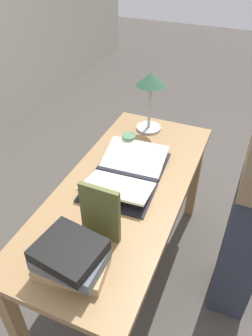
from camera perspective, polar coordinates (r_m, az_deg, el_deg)
name	(u,v)px	position (r m, az deg, el deg)	size (l,w,h in m)	color
ground_plane	(124,270)	(2.21, -0.32, -17.35)	(12.00, 12.00, 0.00)	#47423D
reading_desk	(124,201)	(1.74, -0.39, -5.72)	(1.44, 0.61, 0.72)	#937047
open_book	(127,173)	(1.71, 0.10, -0.89)	(0.56, 0.38, 0.07)	black
book_stack_tall	(70,258)	(1.29, -9.68, -15.27)	(0.24, 0.29, 0.15)	tan
book_standing_upright	(100,213)	(1.34, -4.52, -7.83)	(0.02, 0.17, 0.27)	brown
reading_lamp	(151,88)	(1.99, 4.30, 13.79)	(0.17, 0.17, 0.37)	#ADADB2
coffee_mug	(129,141)	(1.92, 0.55, 4.65)	(0.08, 0.10, 0.08)	#4C7F5B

